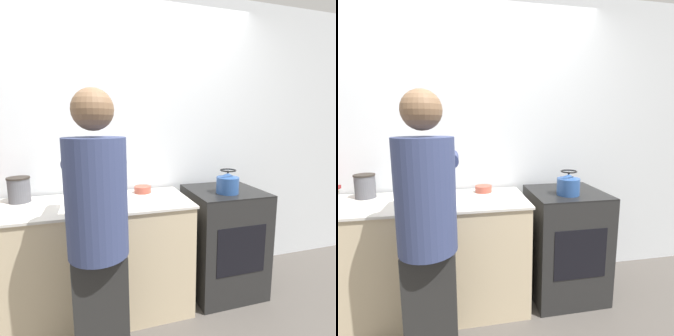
{
  "view_description": "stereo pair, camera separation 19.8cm",
  "coord_description": "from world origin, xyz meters",
  "views": [
    {
      "loc": [
        -0.21,
        -1.67,
        1.47
      ],
      "look_at": [
        0.34,
        0.21,
        1.15
      ],
      "focal_mm": 28.0,
      "sensor_mm": 36.0,
      "label": 1
    },
    {
      "loc": [
        -0.02,
        -1.71,
        1.47
      ],
      "look_at": [
        0.34,
        0.21,
        1.15
      ],
      "focal_mm": 28.0,
      "sensor_mm": 36.0,
      "label": 2
    }
  ],
  "objects": [
    {
      "name": "ground_plane",
      "position": [
        0.0,
        0.0,
        0.0
      ],
      "size": [
        12.0,
        12.0,
        0.0
      ],
      "primitive_type": "plane",
      "color": "#4C4742"
    },
    {
      "name": "wall_back",
      "position": [
        0.0,
        0.67,
        1.3
      ],
      "size": [
        8.0,
        0.05,
        2.6
      ],
      "color": "silver",
      "rests_on": "ground_plane"
    },
    {
      "name": "counter",
      "position": [
        -0.34,
        0.3,
        0.45
      ],
      "size": [
        1.7,
        0.62,
        0.9
      ],
      "color": "#C6B28E",
      "rests_on": "ground_plane"
    },
    {
      "name": "oven",
      "position": [
        0.88,
        0.3,
        0.46
      ],
      "size": [
        0.6,
        0.61,
        0.91
      ],
      "color": "black",
      "rests_on": "ground_plane"
    },
    {
      "name": "person",
      "position": [
        -0.2,
        -0.25,
        0.9
      ],
      "size": [
        0.37,
        0.61,
        1.66
      ],
      "color": "#252524",
      "rests_on": "ground_plane"
    },
    {
      "name": "cutting_board",
      "position": [
        -0.22,
        0.14,
        0.9
      ],
      "size": [
        0.35,
        0.21,
        0.02
      ],
      "color": "silver",
      "rests_on": "counter"
    },
    {
      "name": "knife",
      "position": [
        -0.21,
        0.12,
        0.92
      ],
      "size": [
        0.21,
        0.06,
        0.01
      ],
      "rotation": [
        0.0,
        0.0,
        -0.14
      ],
      "color": "silver",
      "rests_on": "cutting_board"
    },
    {
      "name": "kettle",
      "position": [
        0.84,
        0.2,
        1.0
      ],
      "size": [
        0.18,
        0.18,
        0.2
      ],
      "color": "#284C8C",
      "rests_on": "oven"
    },
    {
      "name": "bowl_prep",
      "position": [
        0.19,
        0.48,
        0.92
      ],
      "size": [
        0.14,
        0.14,
        0.06
      ],
      "color": "#9E4738",
      "rests_on": "counter"
    },
    {
      "name": "canister_jar",
      "position": [
        -0.74,
        0.47,
        0.99
      ],
      "size": [
        0.16,
        0.16,
        0.19
      ],
      "color": "#4C4C51",
      "rests_on": "counter"
    }
  ]
}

